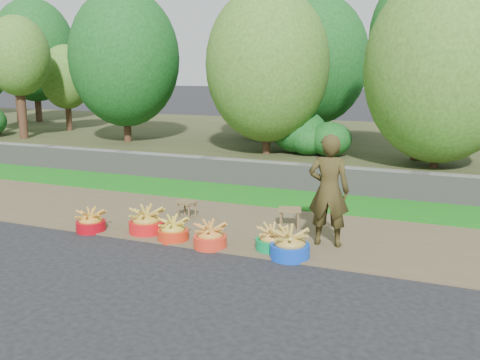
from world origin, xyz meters
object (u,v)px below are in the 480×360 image
at_px(basin_a, 91,222).
at_px(basin_c, 173,230).
at_px(stool_left, 187,204).
at_px(basin_b, 146,222).
at_px(basin_f, 290,245).
at_px(stool_right, 290,212).
at_px(basin_d, 210,237).
at_px(basin_e, 272,240).
at_px(vendor_woman, 329,190).

bearing_deg(basin_a, basin_c, 3.94).
bearing_deg(stool_left, basin_b, -99.68).
height_order(basin_a, basin_f, basin_f).
bearing_deg(stool_right, basin_f, -72.51).
xyz_separation_m(basin_d, basin_f, (1.17, 0.02, 0.02)).
xyz_separation_m(basin_c, basin_e, (1.49, 0.15, 0.00)).
distance_m(basin_e, basin_f, 0.37).
bearing_deg(basin_c, basin_f, -1.52).
bearing_deg(basin_f, vendor_woman, 63.18).
height_order(basin_f, stool_right, basin_f).
xyz_separation_m(basin_b, stool_left, (0.17, 0.98, 0.06)).
height_order(basin_a, basin_e, basin_e).
distance_m(basin_d, basin_f, 1.17).
bearing_deg(basin_d, basin_c, 173.91).
height_order(basin_f, vendor_woman, vendor_woman).
xyz_separation_m(stool_left, stool_right, (1.78, 0.10, 0.03)).
bearing_deg(basin_a, basin_e, 4.79).
bearing_deg(basin_c, stool_right, 41.34).
distance_m(basin_a, basin_d, 2.04).
bearing_deg(basin_d, basin_e, 14.02).
distance_m(basin_d, basin_e, 0.88).
bearing_deg(basin_c, basin_d, -6.09).
height_order(basin_a, basin_c, basin_c).
bearing_deg(basin_d, vendor_woman, 24.77).
bearing_deg(vendor_woman, stool_left, -15.94).
height_order(basin_e, stool_right, basin_e).
bearing_deg(stool_left, basin_c, -71.51).
height_order(basin_b, vendor_woman, vendor_woman).
distance_m(basin_d, stool_right, 1.51).
height_order(basin_e, basin_f, basin_f).
distance_m(basin_b, stool_left, 1.00).
relative_size(basin_b, basin_d, 1.13).
xyz_separation_m(basin_b, vendor_woman, (2.69, 0.48, 0.63)).
relative_size(basin_d, stool_left, 1.33).
relative_size(stool_right, vendor_woman, 0.26).
height_order(basin_f, stool_left, basin_f).
xyz_separation_m(basin_d, basin_e, (0.85, 0.21, -0.00)).
bearing_deg(basin_a, basin_b, 15.81).
relative_size(basin_b, basin_f, 1.01).
bearing_deg(stool_left, basin_e, -27.79).
distance_m(basin_c, basin_e, 1.50).
distance_m(basin_c, stool_left, 1.19).
bearing_deg(vendor_woman, basin_a, 6.85).
relative_size(basin_c, stool_left, 1.28).
height_order(basin_b, basin_e, basin_b).
bearing_deg(basin_e, stool_left, 152.21).
relative_size(basin_a, vendor_woman, 0.29).
xyz_separation_m(basin_a, basin_b, (0.86, 0.24, 0.03)).
xyz_separation_m(basin_a, basin_d, (2.04, 0.03, 0.01)).
distance_m(basin_c, vendor_woman, 2.33).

